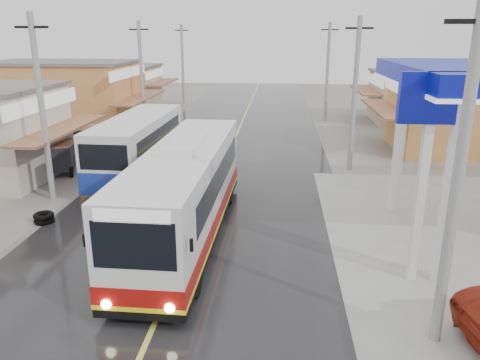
{
  "coord_description": "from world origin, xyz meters",
  "views": [
    {
      "loc": [
        3.06,
        -10.1,
        7.19
      ],
      "look_at": [
        1.66,
        6.75,
        1.84
      ],
      "focal_mm": 35.0,
      "sensor_mm": 36.0,
      "label": 1
    }
  ],
  "objects_px": {
    "coach_bus": "(186,192)",
    "second_bus": "(138,145)",
    "tyre_stack": "(44,218)",
    "tricycle_far": "(84,139)",
    "cyclist": "(138,180)",
    "tricycle_near": "(61,156)"
  },
  "relations": [
    {
      "from": "coach_bus",
      "to": "cyclist",
      "type": "bearing_deg",
      "value": 126.41
    },
    {
      "from": "coach_bus",
      "to": "tricycle_near",
      "type": "bearing_deg",
      "value": 138.88
    },
    {
      "from": "second_bus",
      "to": "tricycle_near",
      "type": "height_order",
      "value": "second_bus"
    },
    {
      "from": "tyre_stack",
      "to": "tricycle_far",
      "type": "bearing_deg",
      "value": 103.76
    },
    {
      "from": "cyclist",
      "to": "tricycle_far",
      "type": "bearing_deg",
      "value": 120.99
    },
    {
      "from": "second_bus",
      "to": "cyclist",
      "type": "relative_size",
      "value": 4.55
    },
    {
      "from": "cyclist",
      "to": "tricycle_far",
      "type": "relative_size",
      "value": 0.87
    },
    {
      "from": "cyclist",
      "to": "tricycle_far",
      "type": "height_order",
      "value": "cyclist"
    },
    {
      "from": "coach_bus",
      "to": "tyre_stack",
      "type": "bearing_deg",
      "value": 173.36
    },
    {
      "from": "second_bus",
      "to": "tricycle_far",
      "type": "distance_m",
      "value": 5.84
    },
    {
      "from": "coach_bus",
      "to": "second_bus",
      "type": "distance_m",
      "value": 8.46
    },
    {
      "from": "second_bus",
      "to": "tricycle_near",
      "type": "xyz_separation_m",
      "value": [
        -4.26,
        0.04,
        -0.69
      ]
    },
    {
      "from": "second_bus",
      "to": "tricycle_near",
      "type": "relative_size",
      "value": 4.01
    },
    {
      "from": "tricycle_near",
      "to": "tricycle_far",
      "type": "bearing_deg",
      "value": 77.16
    },
    {
      "from": "tricycle_far",
      "to": "tyre_stack",
      "type": "height_order",
      "value": "tricycle_far"
    },
    {
      "from": "second_bus",
      "to": "tyre_stack",
      "type": "height_order",
      "value": "second_bus"
    },
    {
      "from": "coach_bus",
      "to": "second_bus",
      "type": "bearing_deg",
      "value": 119.26
    },
    {
      "from": "second_bus",
      "to": "tyre_stack",
      "type": "xyz_separation_m",
      "value": [
        -1.94,
        -6.65,
        -1.44
      ]
    },
    {
      "from": "coach_bus",
      "to": "cyclist",
      "type": "distance_m",
      "value": 5.58
    },
    {
      "from": "tricycle_near",
      "to": "tyre_stack",
      "type": "xyz_separation_m",
      "value": [
        2.33,
        -6.69,
        -0.75
      ]
    },
    {
      "from": "coach_bus",
      "to": "tyre_stack",
      "type": "height_order",
      "value": "coach_bus"
    },
    {
      "from": "second_bus",
      "to": "cyclist",
      "type": "xyz_separation_m",
      "value": [
        0.82,
        -2.99,
        -0.98
      ]
    }
  ]
}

